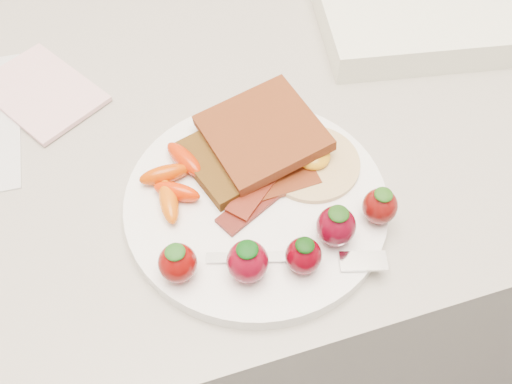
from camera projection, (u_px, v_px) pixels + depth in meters
name	position (u px, v px, depth m)	size (l,w,h in m)	color
counter	(229.00, 285.00, 1.04)	(2.00, 0.60, 0.90)	gray
plate	(256.00, 203.00, 0.59)	(0.27, 0.27, 0.02)	white
toast_lower	(234.00, 157.00, 0.60)	(0.10, 0.10, 0.01)	#472909
toast_upper	(262.00, 133.00, 0.60)	(0.11, 0.11, 0.01)	#411704
fried_egg	(312.00, 161.00, 0.60)	(0.12, 0.12, 0.02)	beige
bacon_strips	(265.00, 189.00, 0.58)	(0.12, 0.09, 0.01)	#360205
baby_carrots	(174.00, 181.00, 0.58)	(0.07, 0.10, 0.02)	#B83900
strawberries	(288.00, 242.00, 0.53)	(0.24, 0.06, 0.05)	#670605
fork	(308.00, 259.00, 0.54)	(0.17, 0.07, 0.00)	silver
notepad	(41.00, 92.00, 0.69)	(0.10, 0.14, 0.01)	beige
appliance	(427.00, 3.00, 0.76)	(0.29, 0.23, 0.04)	silver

